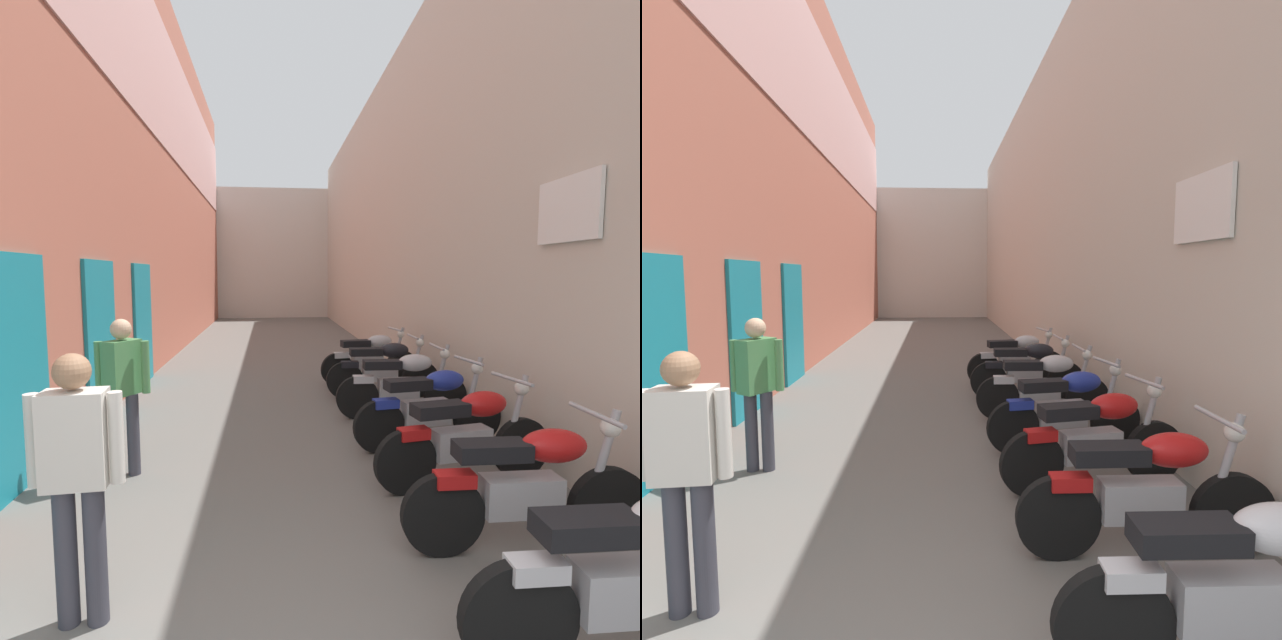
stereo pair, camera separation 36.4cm
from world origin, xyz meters
TOP-DOWN VIEW (x-y plane):
  - ground_plane at (0.00, 8.53)m, footprint 37.06×37.06m
  - building_left at (-2.75, 10.48)m, footprint 0.45×21.06m
  - building_right at (2.76, 10.53)m, footprint 0.45×21.06m
  - building_far_end at (0.00, 22.06)m, footprint 8.12×2.00m
  - motorcycle_second at (1.62, 1.92)m, footprint 1.85×0.58m
  - motorcycle_third at (1.62, 3.00)m, footprint 1.84×0.58m
  - motorcycle_fourth at (1.62, 4.01)m, footprint 1.84×0.58m
  - motorcycle_fifth at (1.62, 5.16)m, footprint 1.85×0.58m
  - motorcycle_sixth at (1.62, 6.26)m, footprint 1.85×0.58m
  - motorcycle_seventh at (1.62, 7.25)m, footprint 1.84×0.58m
  - pedestrian_by_doorway at (-1.30, 1.51)m, footprint 0.52×0.22m
  - pedestrian_mid_alley at (-1.67, 3.60)m, footprint 0.52×0.39m

SIDE VIEW (x-z plane):
  - ground_plane at x=0.00m, z-range 0.00..0.00m
  - motorcycle_second at x=1.62m, z-range -0.02..1.02m
  - motorcycle_third at x=1.62m, z-range -0.02..1.02m
  - motorcycle_fourth at x=1.62m, z-range -0.02..1.02m
  - motorcycle_fifth at x=1.62m, z-range -0.02..1.02m
  - motorcycle_sixth at x=1.62m, z-range -0.02..1.02m
  - motorcycle_seventh at x=1.62m, z-range -0.02..1.02m
  - pedestrian_by_doorway at x=-1.30m, z-range 0.13..1.70m
  - pedestrian_mid_alley at x=-1.67m, z-range 0.13..1.70m
  - building_far_end at x=0.00m, z-range 0.00..5.98m
  - building_right at x=2.76m, z-range 0.00..6.82m
  - building_left at x=-2.75m, z-range 0.03..8.74m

